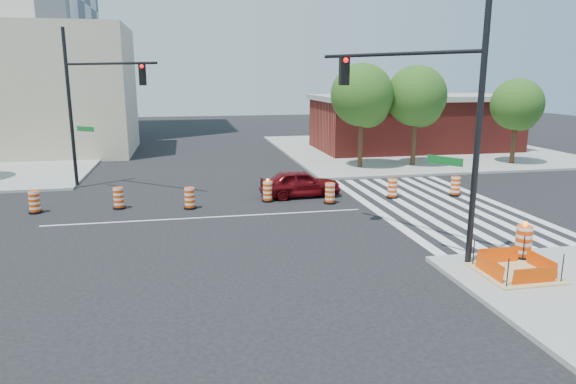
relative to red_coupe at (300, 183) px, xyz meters
The scene contains 21 objects.
ground 5.87m from the red_coupe, 147.38° to the right, with size 120.00×120.00×0.00m, color black.
sidewalk_ne 19.81m from the red_coupe, 48.62° to the left, with size 22.00×22.00×0.15m, color gray.
crosswalk_east 6.84m from the red_coupe, 27.50° to the right, with size 6.75×13.50×0.01m.
lane_centerline 5.87m from the red_coupe, 147.38° to the right, with size 14.00×0.12×0.01m, color silver.
excavation_pit 12.82m from the red_coupe, 71.39° to the right, with size 2.20×2.20×0.90m.
brick_storefront 19.87m from the red_coupe, 48.62° to the left, with size 16.50×8.50×4.60m.
beige_midrise 25.69m from the red_coupe, 131.89° to the left, with size 14.00×10.00×10.00m, color #C1B193.
red_coupe is the anchor object (origin of this frame).
signal_pole_se 10.68m from the red_coupe, 76.48° to the right, with size 3.59×5.67×8.69m.
signal_pole_nw 11.95m from the red_coupe, 161.26° to the left, with size 5.06×4.23×8.53m.
pit_drum 12.12m from the red_coupe, 64.69° to the right, with size 0.66×0.66×1.30m.
tree_north_c 10.01m from the red_coupe, 51.03° to the left, with size 4.11×4.11×6.99m.
tree_north_d 12.57m from the red_coupe, 36.64° to the left, with size 4.04×4.04×6.87m.
tree_north_e 18.32m from the red_coupe, 21.21° to the left, with size 3.57×3.54×6.01m.
median_drum_1 12.67m from the red_coupe, behind, with size 0.60×0.60×1.02m.
median_drum_2 8.99m from the red_coupe, behind, with size 0.60×0.60×1.02m.
median_drum_3 5.85m from the red_coupe, 165.87° to the right, with size 0.60×0.60×1.02m.
median_drum_4 1.98m from the red_coupe, 158.22° to the right, with size 0.60×0.60×1.18m.
median_drum_5 2.07m from the red_coupe, 57.26° to the right, with size 0.60×0.60×1.02m.
median_drum_6 4.75m from the red_coupe, 15.48° to the right, with size 0.60×0.60×1.02m.
median_drum_7 8.15m from the red_coupe, ahead, with size 0.60×0.60×1.02m.
Camera 1 is at (-0.85, -22.26, 6.14)m, focal length 32.00 mm.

